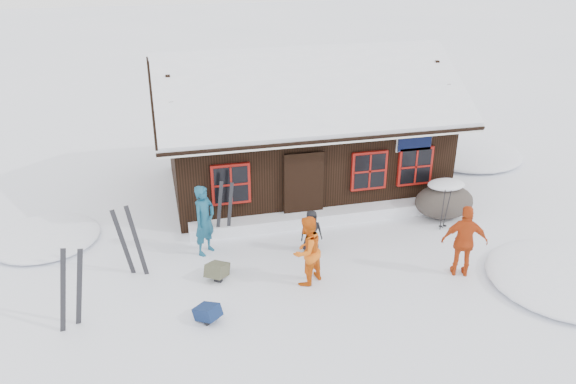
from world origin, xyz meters
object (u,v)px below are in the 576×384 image
(skier_orange_right, at_px, (465,241))
(backpack_olive, at_px, (217,273))
(skier_teal, at_px, (204,220))
(ski_poles, at_px, (445,210))
(skier_crouched, at_px, (311,231))
(boulder, at_px, (444,200))
(ski_pair_left, at_px, (71,290))
(backpack_blue, at_px, (208,315))
(skier_orange_left, at_px, (307,251))

(skier_orange_right, bearing_deg, backpack_olive, 9.06)
(skier_teal, height_order, backpack_olive, skier_teal)
(ski_poles, xyz_separation_m, backpack_olive, (-6.32, -0.97, -0.41))
(backpack_olive, bearing_deg, skier_crouched, 47.93)
(skier_orange_right, relative_size, backpack_olive, 3.23)
(skier_teal, bearing_deg, boulder, -41.72)
(ski_pair_left, xyz_separation_m, ski_poles, (9.35, 2.04, -0.32))
(skier_orange_right, bearing_deg, skier_crouched, -9.68)
(ski_poles, bearing_deg, skier_crouched, -175.66)
(skier_orange_right, height_order, backpack_blue, skier_orange_right)
(ski_poles, bearing_deg, backpack_blue, -159.55)
(skier_crouched, bearing_deg, skier_teal, 170.48)
(skier_teal, xyz_separation_m, skier_orange_right, (5.74, -2.46, -0.03))
(skier_orange_right, bearing_deg, ski_pair_left, 20.27)
(boulder, distance_m, ski_poles, 0.77)
(backpack_olive, bearing_deg, backpack_blue, -71.78)
(boulder, bearing_deg, ski_poles, -117.52)
(backpack_blue, relative_size, backpack_olive, 0.91)
(skier_orange_left, distance_m, ski_pair_left, 5.03)
(skier_crouched, xyz_separation_m, ski_pair_left, (-5.51, -1.75, 0.32))
(backpack_blue, bearing_deg, backpack_olive, 35.71)
(skier_orange_left, distance_m, skier_orange_right, 3.69)
(backpack_olive, bearing_deg, boulder, 46.57)
(ski_poles, relative_size, backpack_blue, 2.39)
(skier_teal, height_order, boulder, skier_teal)
(skier_orange_right, bearing_deg, boulder, -89.04)
(skier_crouched, xyz_separation_m, ski_poles, (3.85, 0.29, -0.01))
(skier_teal, distance_m, ski_poles, 6.46)
(skier_orange_right, xyz_separation_m, ski_poles, (0.70, 2.17, -0.33))
(skier_teal, bearing_deg, skier_orange_left, -87.33)
(ski_poles, bearing_deg, skier_orange_right, -107.75)
(skier_orange_right, relative_size, ski_pair_left, 0.96)
(skier_crouched, bearing_deg, ski_pair_left, -159.36)
(boulder, relative_size, backpack_blue, 3.39)
(skier_teal, relative_size, backpack_olive, 3.32)
(skier_teal, bearing_deg, backpack_olive, -129.75)
(skier_orange_left, bearing_deg, backpack_blue, -13.28)
(skier_teal, relative_size, ski_pair_left, 0.99)
(skier_teal, height_order, skier_orange_right, skier_teal)
(skier_crouched, bearing_deg, skier_orange_right, -27.80)
(ski_pair_left, height_order, ski_poles, ski_pair_left)
(skier_orange_left, distance_m, ski_poles, 4.64)
(skier_orange_left, xyz_separation_m, skier_crouched, (0.49, 1.33, -0.27))
(skier_orange_left, height_order, backpack_blue, skier_orange_left)
(backpack_blue, xyz_separation_m, backpack_olive, (0.40, 1.54, 0.01))
(skier_orange_right, bearing_deg, skier_orange_left, 12.57)
(skier_orange_left, height_order, ski_pair_left, ski_pair_left)
(skier_orange_right, xyz_separation_m, backpack_blue, (-6.03, -0.33, -0.75))
(skier_teal, xyz_separation_m, boulder, (6.80, 0.40, -0.41))
(skier_orange_right, distance_m, backpack_olive, 5.80)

